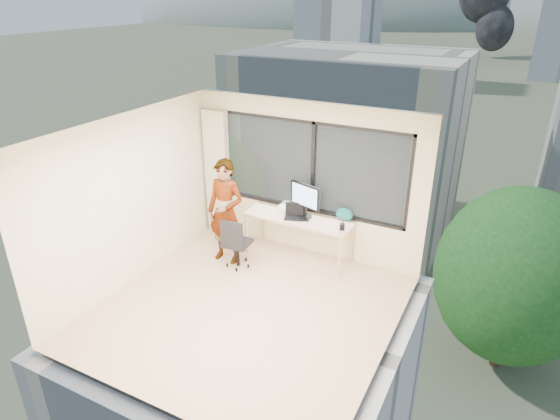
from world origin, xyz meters
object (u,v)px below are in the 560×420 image
Objects in this scene: chair at (237,241)px; monitor at (305,200)px; game_console at (290,207)px; handbag at (344,214)px; person at (226,212)px; desk at (298,237)px; laptop at (294,212)px.

chair is 1.52× the size of monitor.
chair is 2.62× the size of game_console.
monitor reaches higher than handbag.
game_console is (0.76, 0.83, -0.09)m from person.
laptop reaches higher than desk.
handbag is at bearing 17.58° from desk.
game_console is at bearing 46.60° from person.
person reaches higher than monitor.
monitor is 1.75× the size of laptop.
chair is 3.13× the size of handbag.
desk is 1.29m from person.
chair is 1.11m from game_console.
desk is 5.22× the size of game_console.
desk is 5.30× the size of laptop.
monitor is 0.46m from game_console.
game_console is at bearing 107.52° from laptop.
monitor reaches higher than chair.
laptop is 1.18× the size of handbag.
handbag reaches higher than game_console.
game_console is at bearing 171.96° from monitor.
game_console is (0.50, 0.93, 0.34)m from chair.
handbag is at bearing 32.53° from monitor.
desk is 0.54m from game_console.
handbag is (0.97, 0.01, 0.07)m from game_console.
laptop reaches higher than chair.
monitor is at bearing 37.48° from chair.
laptop is at bearing 28.51° from person.
chair is 1.79m from handbag.
monitor reaches higher than laptop.
desk is 0.68m from monitor.
desk is at bearing -43.21° from game_console.
person is at bearing -169.52° from laptop.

